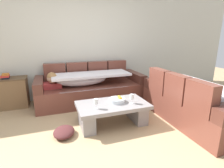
# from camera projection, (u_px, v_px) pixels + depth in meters

# --- Properties ---
(ground_plane) EXTENTS (14.00, 14.00, 0.00)m
(ground_plane) POSITION_uv_depth(u_px,v_px,m) (106.00, 139.00, 2.63)
(ground_plane) COLOR tan
(back_wall) EXTENTS (9.00, 0.10, 2.70)m
(back_wall) POSITION_uv_depth(u_px,v_px,m) (79.00, 42.00, 4.22)
(back_wall) COLOR beige
(back_wall) RESTS_ON ground_plane
(couch_along_wall) EXTENTS (2.39, 0.92, 0.88)m
(couch_along_wall) POSITION_uv_depth(u_px,v_px,m) (89.00, 88.00, 4.05)
(couch_along_wall) COLOR brown
(couch_along_wall) RESTS_ON ground_plane
(couch_near_window) EXTENTS (0.92, 1.89, 0.88)m
(couch_near_window) POSITION_uv_depth(u_px,v_px,m) (191.00, 103.00, 3.14)
(couch_near_window) COLOR brown
(couch_near_window) RESTS_ON ground_plane
(coffee_table) EXTENTS (1.20, 0.68, 0.38)m
(coffee_table) POSITION_uv_depth(u_px,v_px,m) (113.00, 111.00, 3.02)
(coffee_table) COLOR gray
(coffee_table) RESTS_ON ground_plane
(fruit_bowl) EXTENTS (0.28, 0.28, 0.10)m
(fruit_bowl) POSITION_uv_depth(u_px,v_px,m) (117.00, 100.00, 3.03)
(fruit_bowl) COLOR silver
(fruit_bowl) RESTS_ON coffee_table
(wine_glass_near_left) EXTENTS (0.07, 0.07, 0.17)m
(wine_glass_near_left) POSITION_uv_depth(u_px,v_px,m) (96.00, 102.00, 2.73)
(wine_glass_near_left) COLOR silver
(wine_glass_near_left) RESTS_ON coffee_table
(wine_glass_near_right) EXTENTS (0.07, 0.07, 0.17)m
(wine_glass_near_right) POSITION_uv_depth(u_px,v_px,m) (132.00, 97.00, 2.95)
(wine_glass_near_right) COLOR silver
(wine_glass_near_right) RESTS_ON coffee_table
(side_cabinet) EXTENTS (0.72, 0.44, 0.64)m
(side_cabinet) POSITION_uv_depth(u_px,v_px,m) (10.00, 93.00, 3.72)
(side_cabinet) COLOR brown
(side_cabinet) RESTS_ON ground_plane
(book_stack_on_cabinet) EXTENTS (0.17, 0.22, 0.10)m
(book_stack_on_cabinet) POSITION_uv_depth(u_px,v_px,m) (6.00, 76.00, 3.61)
(book_stack_on_cabinet) COLOR black
(book_stack_on_cabinet) RESTS_ON side_cabinet
(crumpled_garment) EXTENTS (0.39, 0.46, 0.12)m
(crumpled_garment) POSITION_uv_depth(u_px,v_px,m) (64.00, 132.00, 2.70)
(crumpled_garment) COLOR #4C2323
(crumpled_garment) RESTS_ON ground_plane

